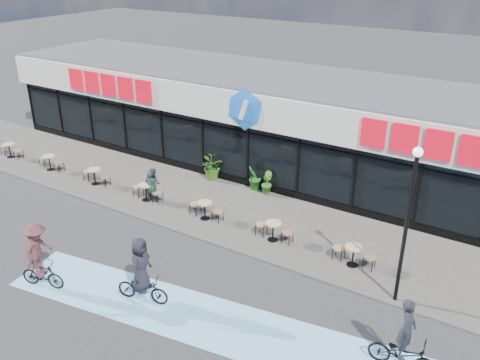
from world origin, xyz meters
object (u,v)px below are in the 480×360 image
object	(u,v)px
potted_plant_mid	(211,167)
bistro_set_0	(11,148)
potted_plant_left	(254,178)
cyclist_a	(142,277)
cyclist_b	(404,347)
patron_left	(151,186)
lamp_post	(408,214)
patron_right	(153,184)
potted_plant_right	(267,183)

from	to	relation	value
potted_plant_mid	bistro_set_0	bearing A→B (deg)	-162.76
potted_plant_left	cyclist_a	bearing A→B (deg)	-83.22
potted_plant_mid	potted_plant_left	bearing A→B (deg)	0.48
potted_plant_left	cyclist_b	size ratio (longest dim) A/B	0.55
patron_left	cyclist_a	world-z (taller)	cyclist_a
lamp_post	potted_plant_left	size ratio (longest dim) A/B	4.26
bistro_set_0	patron_right	bearing A→B (deg)	0.96
cyclist_a	potted_plant_left	bearing A→B (deg)	96.78
potted_plant_right	cyclist_b	xyz separation A→B (m)	(8.03, -7.07, 0.10)
bistro_set_0	patron_right	xyz separation A→B (m)	(9.58, 0.16, 0.27)
potted_plant_left	patron_right	xyz separation A→B (m)	(-3.24, -3.10, 0.13)
patron_left	cyclist_b	bearing A→B (deg)	156.66
potted_plant_mid	patron_left	size ratio (longest dim) A/B	0.88
potted_plant_left	patron_left	world-z (taller)	patron_left
patron_right	patron_left	bearing A→B (deg)	96.00
cyclist_a	patron_right	bearing A→B (deg)	128.03
potted_plant_left	potted_plant_right	size ratio (longest dim) A/B	1.14
cyclist_b	potted_plant_left	bearing A→B (deg)	140.72
potted_plant_left	patron_right	distance (m)	4.48
patron_right	bistro_set_0	bearing A→B (deg)	-0.49
potted_plant_mid	patron_right	xyz separation A→B (m)	(-0.86, -3.08, 0.12)
patron_left	cyclist_a	distance (m)	6.73
cyclist_a	cyclist_b	bearing A→B (deg)	10.71
cyclist_b	bistro_set_0	bearing A→B (deg)	169.90
potted_plant_mid	potted_plant_right	size ratio (longest dim) A/B	1.17
bistro_set_0	cyclist_b	world-z (taller)	cyclist_b
bistro_set_0	potted_plant_right	world-z (taller)	potted_plant_right
lamp_post	potted_plant_mid	xyz separation A→B (m)	(-10.10, 4.42, -2.41)
patron_left	potted_plant_right	bearing A→B (deg)	-145.24
lamp_post	cyclist_b	xyz separation A→B (m)	(0.94, -2.65, -2.40)
potted_plant_right	patron_left	bearing A→B (deg)	-139.60
patron_right	cyclist_b	distance (m)	12.55
patron_left	patron_right	world-z (taller)	patron_right
patron_right	potted_plant_mid	bearing A→B (deg)	-107.10
patron_left	bistro_set_0	bearing A→B (deg)	-5.87
cyclist_a	potted_plant_right	bearing A→B (deg)	92.52
potted_plant_right	cyclist_a	world-z (taller)	cyclist_a
potted_plant_left	potted_plant_mid	bearing A→B (deg)	-179.52
potted_plant_left	potted_plant_mid	distance (m)	2.37
bistro_set_0	cyclist_a	xyz separation A→B (m)	(13.83, -5.28, 0.32)
potted_plant_mid	cyclist_b	distance (m)	13.11
cyclist_b	potted_plant_mid	bearing A→B (deg)	147.37
lamp_post	cyclist_a	world-z (taller)	lamp_post
bistro_set_0	patron_left	world-z (taller)	patron_left
potted_plant_mid	potted_plant_right	world-z (taller)	potted_plant_mid
potted_plant_right	patron_left	size ratio (longest dim) A/B	0.75
patron_left	cyclist_b	size ratio (longest dim) A/B	0.64
potted_plant_right	patron_left	xyz separation A→B (m)	(-3.85, -3.28, 0.17)
lamp_post	potted_plant_right	distance (m)	8.71
bistro_set_0	cyclist_a	distance (m)	14.81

